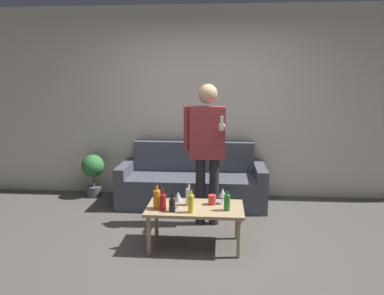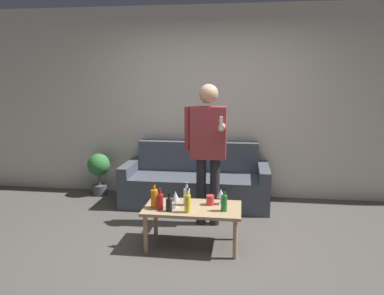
{
  "view_description": "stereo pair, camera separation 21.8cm",
  "coord_description": "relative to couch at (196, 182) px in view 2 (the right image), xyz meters",
  "views": [
    {
      "loc": [
        0.24,
        -3.35,
        1.71
      ],
      "look_at": [
        -0.09,
        0.7,
        0.95
      ],
      "focal_mm": 35.0,
      "sensor_mm": 36.0,
      "label": 1
    },
    {
      "loc": [
        0.46,
        -3.32,
        1.71
      ],
      "look_at": [
        -0.09,
        0.7,
        0.95
      ],
      "focal_mm": 35.0,
      "sensor_mm": 36.0,
      "label": 2
    }
  ],
  "objects": [
    {
      "name": "cup_on_table",
      "position": [
        0.31,
        -1.28,
        0.18
      ],
      "size": [
        0.08,
        0.08,
        0.1
      ],
      "color": "red",
      "rests_on": "coffee_table"
    },
    {
      "name": "ground_plane",
      "position": [
        0.15,
        -1.61,
        -0.29
      ],
      "size": [
        16.0,
        16.0,
        0.0
      ],
      "primitive_type": "plane",
      "color": "#514C47"
    },
    {
      "name": "bottle_orange",
      "position": [
        -0.24,
        -1.43,
        0.23
      ],
      "size": [
        0.07,
        0.07,
        0.26
      ],
      "color": "orange",
      "rests_on": "coffee_table"
    },
    {
      "name": "wine_glass_near",
      "position": [
        -0.03,
        -1.42,
        0.25
      ],
      "size": [
        0.08,
        0.08,
        0.18
      ],
      "color": "silver",
      "rests_on": "coffee_table"
    },
    {
      "name": "person_standing_front",
      "position": [
        0.23,
        -0.75,
        0.68
      ],
      "size": [
        0.48,
        0.42,
        1.64
      ],
      "color": "#232328",
      "rests_on": "ground_plane"
    },
    {
      "name": "bottle_dark",
      "position": [
        -0.08,
        -1.52,
        0.2
      ],
      "size": [
        0.06,
        0.06,
        0.17
      ],
      "color": "black",
      "rests_on": "coffee_table"
    },
    {
      "name": "wine_glass_far",
      "position": [
        0.41,
        -1.24,
        0.24
      ],
      "size": [
        0.08,
        0.08,
        0.17
      ],
      "color": "silver",
      "rests_on": "coffee_table"
    },
    {
      "name": "bottle_yellow",
      "position": [
        -0.17,
        -1.48,
        0.22
      ],
      "size": [
        0.06,
        0.06,
        0.22
      ],
      "color": "#B21E1E",
      "rests_on": "coffee_table"
    },
    {
      "name": "coffee_table",
      "position": [
        0.14,
        -1.36,
        0.08
      ],
      "size": [
        0.98,
        0.53,
        0.42
      ],
      "color": "tan",
      "rests_on": "ground_plane"
    },
    {
      "name": "couch",
      "position": [
        0.0,
        0.0,
        0.0
      ],
      "size": [
        1.96,
        0.8,
        0.83
      ],
      "color": "#474C56",
      "rests_on": "ground_plane"
    },
    {
      "name": "bottle_clear",
      "position": [
        0.07,
        -1.32,
        0.22
      ],
      "size": [
        0.07,
        0.07,
        0.24
      ],
      "color": "silver",
      "rests_on": "coffee_table"
    },
    {
      "name": "bottle_red",
      "position": [
        0.11,
        -1.53,
        0.23
      ],
      "size": [
        0.06,
        0.06,
        0.24
      ],
      "color": "yellow",
      "rests_on": "coffee_table"
    },
    {
      "name": "potted_plant",
      "position": [
        -1.46,
        0.17,
        0.1
      ],
      "size": [
        0.33,
        0.33,
        0.62
      ],
      "color": "#4C4C51",
      "rests_on": "ground_plane"
    },
    {
      "name": "bottle_green",
      "position": [
        0.46,
        -1.44,
        0.22
      ],
      "size": [
        0.06,
        0.06,
        0.22
      ],
      "color": "#23752D",
      "rests_on": "coffee_table"
    },
    {
      "name": "wall_back",
      "position": [
        0.15,
        0.42,
        1.06
      ],
      "size": [
        8.0,
        0.06,
        2.7
      ],
      "color": "beige",
      "rests_on": "ground_plane"
    }
  ]
}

